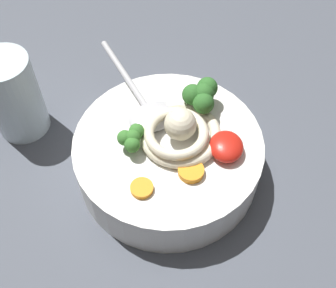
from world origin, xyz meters
TOP-DOWN VIEW (x-y plane):
  - table_slab at (0.00, 0.00)cm, footprint 92.22×92.22cm
  - soup_bowl at (0.32, 0.73)cm, footprint 22.52×22.52cm
  - noodle_pile at (-0.57, 1.97)cm, footprint 10.63×10.42cm
  - soup_spoon at (-4.26, -1.98)cm, footprint 16.54×11.68cm
  - chili_sauce_dollop at (1.08, 7.37)cm, footprint 4.36×3.92cm
  - broccoli_floret_rear at (0.99, -3.34)cm, footprint 3.53×3.04cm
  - broccoli_floret_right at (-5.25, 4.51)cm, footprint 5.03×4.32cm
  - carrot_slice_extra_a at (6.55, -1.81)cm, footprint 2.51×2.51cm
  - carrot_slice_extra_b at (4.20, 3.45)cm, footprint 2.91×2.91cm
  - drinking_glass at (-6.54, -19.39)cm, footprint 6.89×6.89cm

SIDE VIEW (x-z plane):
  - table_slab at x=0.00cm, z-range 0.00..2.90cm
  - soup_bowl at x=0.32cm, z-range 3.00..9.04cm
  - drinking_glass at x=-6.54cm, z-range 2.90..14.58cm
  - carrot_slice_extra_a at x=6.55cm, z-range 8.94..9.52cm
  - carrot_slice_extra_b at x=4.20cm, z-range 8.94..9.73cm
  - soup_spoon at x=-4.26cm, z-range 8.94..10.54cm
  - chili_sauce_dollop at x=1.08cm, z-range 8.94..10.90cm
  - noodle_pile at x=-0.57cm, z-range 8.13..12.41cm
  - broccoli_floret_rear at x=0.99cm, z-range 9.29..12.09cm
  - broccoli_floret_right at x=-5.25cm, z-range 9.44..13.42cm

